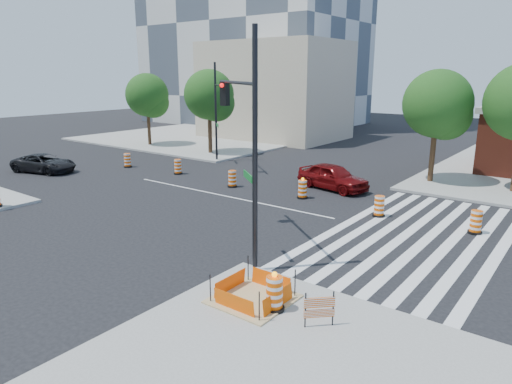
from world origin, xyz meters
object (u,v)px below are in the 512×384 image
red_coupe (333,177)px  dark_suv (44,163)px  signal_pole_nw (218,104)px  signal_pole_se (243,125)px

red_coupe → dark_suv: red_coupe is taller
dark_suv → signal_pole_nw: size_ratio=0.61×
dark_suv → signal_pole_se: signal_pole_se is taller
dark_suv → signal_pole_nw: (8.06, 9.46, 3.94)m
red_coupe → signal_pole_nw: signal_pole_nw is taller
dark_suv → signal_pole_se: bearing=-115.4°
red_coupe → dark_suv: size_ratio=0.99×
dark_suv → signal_pole_nw: bearing=-57.0°
red_coupe → signal_pole_se: size_ratio=0.56×
dark_suv → signal_pole_nw: 13.04m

